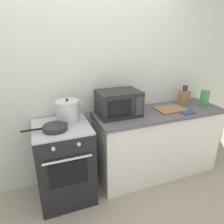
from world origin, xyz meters
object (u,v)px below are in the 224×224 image
(stove, at_px, (65,162))
(oven_mitt, at_px, (187,112))
(knife_block, at_px, (184,97))
(microwave, at_px, (119,103))
(cutting_board, at_px, (170,109))
(pasta_box, at_px, (204,98))
(stock_pot, at_px, (68,111))
(frying_pan, at_px, (55,128))

(stove, relative_size, oven_mitt, 5.11)
(knife_block, bearing_deg, microwave, -176.52)
(cutting_board, relative_size, pasta_box, 1.64)
(microwave, distance_m, pasta_box, 1.22)
(pasta_box, bearing_deg, stock_pot, 176.15)
(microwave, bearing_deg, oven_mitt, -15.93)
(stock_pot, xyz_separation_m, pasta_box, (1.82, -0.12, -0.01))
(frying_pan, relative_size, pasta_box, 2.05)
(frying_pan, height_order, cutting_board, frying_pan)
(stock_pot, relative_size, pasta_box, 1.55)
(stove, bearing_deg, cutting_board, 0.05)
(stove, xyz_separation_m, pasta_box, (1.91, -0.03, 0.57))
(stock_pot, xyz_separation_m, cutting_board, (1.30, -0.09, -0.11))
(microwave, bearing_deg, stock_pot, 178.63)
(stove, height_order, frying_pan, frying_pan)
(stock_pot, distance_m, cutting_board, 1.30)
(stock_pot, bearing_deg, microwave, -1.37)
(stock_pot, relative_size, knife_block, 1.25)
(cutting_board, xyz_separation_m, pasta_box, (0.52, -0.03, 0.10))
(knife_block, distance_m, oven_mitt, 0.36)
(cutting_board, relative_size, oven_mitt, 2.00)
(frying_pan, xyz_separation_m, microwave, (0.77, 0.16, 0.12))
(microwave, height_order, knife_block, microwave)
(microwave, xyz_separation_m, cutting_board, (0.70, -0.08, -0.14))
(frying_pan, bearing_deg, stock_pot, 45.09)
(pasta_box, bearing_deg, stove, 179.13)
(cutting_board, bearing_deg, stock_pot, 175.93)
(cutting_board, distance_m, knife_block, 0.36)
(knife_block, bearing_deg, oven_mitt, -121.68)
(cutting_board, bearing_deg, microwave, 173.60)
(frying_pan, distance_m, microwave, 0.80)
(knife_block, bearing_deg, stove, -175.30)
(pasta_box, bearing_deg, oven_mitt, -161.21)
(frying_pan, bearing_deg, pasta_box, 1.37)
(knife_block, distance_m, pasta_box, 0.26)
(microwave, relative_size, knife_block, 1.83)
(cutting_board, distance_m, pasta_box, 0.53)
(microwave, bearing_deg, frying_pan, -168.57)
(stock_pot, bearing_deg, stove, -135.67)
(stove, bearing_deg, microwave, 6.49)
(cutting_board, distance_m, oven_mitt, 0.21)
(knife_block, height_order, pasta_box, knife_block)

